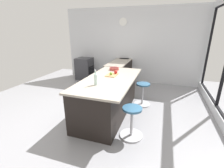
{
  "coord_description": "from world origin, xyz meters",
  "views": [
    {
      "loc": [
        3.16,
        1.27,
        1.93
      ],
      "look_at": [
        -0.11,
        0.19,
        0.76
      ],
      "focal_mm": 25.35,
      "sensor_mm": 36.0,
      "label": 1
    }
  ],
  "objects_px": {
    "cutting_board": "(112,75)",
    "apple_red": "(116,72)",
    "fruit_bowl": "(114,69)",
    "stool_by_window": "(143,95)",
    "kitchen_island": "(108,96)",
    "water_bottle": "(96,79)",
    "apple_green": "(111,74)",
    "stool_middle": "(132,123)",
    "oven_range": "(85,68)"
  },
  "relations": [
    {
      "from": "cutting_board",
      "to": "apple_green",
      "type": "distance_m",
      "value": 0.06
    },
    {
      "from": "apple_red",
      "to": "water_bottle",
      "type": "relative_size",
      "value": 0.27
    },
    {
      "from": "stool_by_window",
      "to": "fruit_bowl",
      "type": "distance_m",
      "value": 1.05
    },
    {
      "from": "apple_red",
      "to": "fruit_bowl",
      "type": "xyz_separation_m",
      "value": [
        -0.44,
        -0.18,
        -0.02
      ]
    },
    {
      "from": "apple_green",
      "to": "water_bottle",
      "type": "relative_size",
      "value": 0.23
    },
    {
      "from": "stool_by_window",
      "to": "stool_middle",
      "type": "xyz_separation_m",
      "value": [
        1.44,
        0.0,
        0.0
      ]
    },
    {
      "from": "kitchen_island",
      "to": "apple_red",
      "type": "height_order",
      "value": "apple_red"
    },
    {
      "from": "stool_by_window",
      "to": "apple_red",
      "type": "xyz_separation_m",
      "value": [
        0.37,
        -0.65,
        0.67
      ]
    },
    {
      "from": "stool_by_window",
      "to": "fruit_bowl",
      "type": "bearing_deg",
      "value": -94.67
    },
    {
      "from": "water_bottle",
      "to": "fruit_bowl",
      "type": "xyz_separation_m",
      "value": [
        -1.31,
        -0.03,
        -0.08
      ]
    },
    {
      "from": "apple_green",
      "to": "water_bottle",
      "type": "distance_m",
      "value": 0.74
    },
    {
      "from": "kitchen_island",
      "to": "apple_red",
      "type": "relative_size",
      "value": 26.49
    },
    {
      "from": "stool_by_window",
      "to": "cutting_board",
      "type": "relative_size",
      "value": 1.68
    },
    {
      "from": "stool_by_window",
      "to": "water_bottle",
      "type": "xyz_separation_m",
      "value": [
        1.24,
        -0.8,
        0.73
      ]
    },
    {
      "from": "kitchen_island",
      "to": "water_bottle",
      "type": "bearing_deg",
      "value": -7.79
    },
    {
      "from": "stool_middle",
      "to": "kitchen_island",
      "type": "bearing_deg",
      "value": -134.8
    },
    {
      "from": "kitchen_island",
      "to": "water_bottle",
      "type": "distance_m",
      "value": 0.77
    },
    {
      "from": "oven_range",
      "to": "fruit_bowl",
      "type": "xyz_separation_m",
      "value": [
        1.64,
        1.8,
        0.5
      ]
    },
    {
      "from": "fruit_bowl",
      "to": "stool_middle",
      "type": "bearing_deg",
      "value": 28.7
    },
    {
      "from": "kitchen_island",
      "to": "stool_middle",
      "type": "xyz_separation_m",
      "value": [
        0.72,
        0.72,
        -0.16
      ]
    },
    {
      "from": "oven_range",
      "to": "apple_green",
      "type": "xyz_separation_m",
      "value": [
        2.22,
        1.9,
        0.51
      ]
    },
    {
      "from": "oven_range",
      "to": "apple_red",
      "type": "distance_m",
      "value": 2.91
    },
    {
      "from": "fruit_bowl",
      "to": "cutting_board",
      "type": "bearing_deg",
      "value": 11.47
    },
    {
      "from": "stool_middle",
      "to": "apple_green",
      "type": "height_order",
      "value": "apple_green"
    },
    {
      "from": "fruit_bowl",
      "to": "water_bottle",
      "type": "bearing_deg",
      "value": 1.23
    },
    {
      "from": "cutting_board",
      "to": "oven_range",
      "type": "bearing_deg",
      "value": -138.73
    },
    {
      "from": "kitchen_island",
      "to": "fruit_bowl",
      "type": "bearing_deg",
      "value": -172.74
    },
    {
      "from": "cutting_board",
      "to": "apple_red",
      "type": "xyz_separation_m",
      "value": [
        -0.1,
        0.07,
        0.05
      ]
    },
    {
      "from": "oven_range",
      "to": "cutting_board",
      "type": "height_order",
      "value": "cutting_board"
    },
    {
      "from": "water_bottle",
      "to": "fruit_bowl",
      "type": "distance_m",
      "value": 1.32
    },
    {
      "from": "cutting_board",
      "to": "water_bottle",
      "type": "distance_m",
      "value": 0.79
    },
    {
      "from": "cutting_board",
      "to": "apple_red",
      "type": "relative_size",
      "value": 4.2
    },
    {
      "from": "apple_green",
      "to": "oven_range",
      "type": "bearing_deg",
      "value": -139.39
    },
    {
      "from": "oven_range",
      "to": "cutting_board",
      "type": "xyz_separation_m",
      "value": [
        2.17,
        1.91,
        0.47
      ]
    },
    {
      "from": "apple_green",
      "to": "fruit_bowl",
      "type": "relative_size",
      "value": 0.28
    },
    {
      "from": "stool_by_window",
      "to": "cutting_board",
      "type": "xyz_separation_m",
      "value": [
        0.47,
        -0.72,
        0.61
      ]
    },
    {
      "from": "kitchen_island",
      "to": "cutting_board",
      "type": "xyz_separation_m",
      "value": [
        -0.25,
        0.01,
        0.45
      ]
    },
    {
      "from": "fruit_bowl",
      "to": "apple_green",
      "type": "bearing_deg",
      "value": 10.1
    },
    {
      "from": "stool_by_window",
      "to": "apple_green",
      "type": "height_order",
      "value": "apple_green"
    },
    {
      "from": "oven_range",
      "to": "fruit_bowl",
      "type": "distance_m",
      "value": 2.48
    },
    {
      "from": "oven_range",
      "to": "stool_middle",
      "type": "xyz_separation_m",
      "value": [
        3.14,
        2.62,
        -0.15
      ]
    },
    {
      "from": "stool_by_window",
      "to": "water_bottle",
      "type": "bearing_deg",
      "value": -32.6
    },
    {
      "from": "cutting_board",
      "to": "fruit_bowl",
      "type": "height_order",
      "value": "fruit_bowl"
    },
    {
      "from": "cutting_board",
      "to": "stool_by_window",
      "type": "bearing_deg",
      "value": 123.06
    },
    {
      "from": "oven_range",
      "to": "stool_by_window",
      "type": "distance_m",
      "value": 3.13
    },
    {
      "from": "cutting_board",
      "to": "fruit_bowl",
      "type": "bearing_deg",
      "value": -168.53
    },
    {
      "from": "kitchen_island",
      "to": "stool_middle",
      "type": "bearing_deg",
      "value": 45.2
    },
    {
      "from": "apple_red",
      "to": "fruit_bowl",
      "type": "relative_size",
      "value": 0.34
    },
    {
      "from": "kitchen_island",
      "to": "apple_green",
      "type": "height_order",
      "value": "apple_green"
    },
    {
      "from": "apple_green",
      "to": "apple_red",
      "type": "distance_m",
      "value": 0.16
    }
  ]
}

